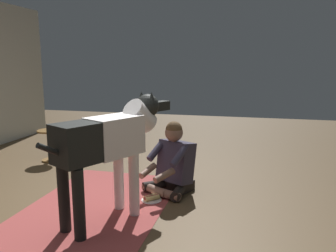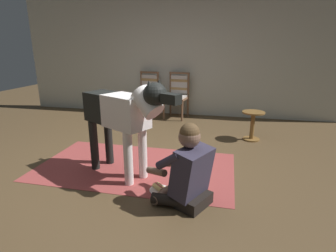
# 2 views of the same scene
# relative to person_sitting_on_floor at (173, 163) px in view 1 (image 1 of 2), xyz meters

# --- Properties ---
(ground_plane) EXTENTS (13.37, 13.37, 0.00)m
(ground_plane) POSITION_rel_person_sitting_on_floor_xyz_m (-0.79, 0.68, -0.34)
(ground_plane) COLOR brown
(area_rug) EXTENTS (2.53, 1.41, 0.01)m
(area_rug) POSITION_rel_person_sitting_on_floor_xyz_m (-0.79, 0.69, -0.34)
(area_rug) COLOR #9C3F3C
(area_rug) RESTS_ON ground
(person_sitting_on_floor) EXTENTS (0.71, 0.63, 0.84)m
(person_sitting_on_floor) POSITION_rel_person_sitting_on_floor_xyz_m (0.00, 0.00, 0.00)
(person_sitting_on_floor) COLOR black
(person_sitting_on_floor) RESTS_ON ground
(large_dog) EXTENTS (1.40, 0.80, 1.21)m
(large_dog) POSITION_rel_person_sitting_on_floor_xyz_m (-0.82, 0.42, 0.43)
(large_dog) COLOR white
(large_dog) RESTS_ON ground
(hot_dog_on_plate) EXTENTS (0.23, 0.23, 0.06)m
(hot_dog_on_plate) POSITION_rel_person_sitting_on_floor_xyz_m (-0.33, 0.17, -0.32)
(hot_dog_on_plate) COLOR silver
(hot_dog_on_plate) RESTS_ON ground
(round_side_table) EXTENTS (0.37, 0.37, 0.49)m
(round_side_table) POSITION_rel_person_sitting_on_floor_xyz_m (0.77, 2.13, -0.06)
(round_side_table) COLOR brown
(round_side_table) RESTS_ON ground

